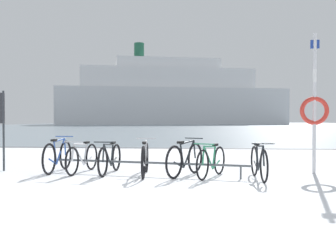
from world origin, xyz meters
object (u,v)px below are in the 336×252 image
at_px(bicycle_0, 58,156).
at_px(bicycle_3, 145,159).
at_px(bicycle_5, 211,161).
at_px(rescue_post, 314,106).
at_px(bicycle_6, 259,162).
at_px(bicycle_2, 110,159).
at_px(bicycle_4, 185,159).
at_px(ferry_ship, 171,97).
at_px(bicycle_1, 82,158).

height_order(bicycle_0, bicycle_3, bicycle_0).
bearing_deg(bicycle_3, bicycle_0, 170.71).
xyz_separation_m(bicycle_5, rescue_post, (2.40, 0.79, 1.22)).
bearing_deg(rescue_post, bicycle_6, -145.65).
height_order(bicycle_3, bicycle_5, bicycle_3).
bearing_deg(bicycle_2, bicycle_5, -7.99).
bearing_deg(bicycle_2, rescue_post, 5.59).
bearing_deg(bicycle_2, bicycle_0, 171.74).
xyz_separation_m(bicycle_2, bicycle_4, (1.76, -0.18, 0.03)).
height_order(bicycle_4, bicycle_5, bicycle_4).
bearing_deg(rescue_post, bicycle_5, -161.78).
relative_size(bicycle_2, ferry_ship, 0.03).
relative_size(bicycle_1, bicycle_2, 1.00).
bearing_deg(bicycle_1, bicycle_2, -8.87).
xyz_separation_m(bicycle_1, bicycle_3, (1.54, -0.27, 0.02)).
bearing_deg(ferry_ship, bicycle_6, -84.01).
bearing_deg(bicycle_0, bicycle_5, -8.09).
height_order(bicycle_2, bicycle_3, bicycle_3).
relative_size(bicycle_1, bicycle_6, 1.04).
bearing_deg(bicycle_5, rescue_post, 18.22).
relative_size(bicycle_0, rescue_post, 0.52).
bearing_deg(bicycle_1, bicycle_6, -8.59).
bearing_deg(bicycle_1, bicycle_3, -9.98).
height_order(bicycle_4, ferry_ship, ferry_ship).
height_order(bicycle_5, rescue_post, rescue_post).
xyz_separation_m(bicycle_3, bicycle_4, (0.91, -0.02, 0.01)).
distance_m(bicycle_2, bicycle_4, 1.77).
height_order(bicycle_1, bicycle_4, bicycle_4).
bearing_deg(rescue_post, bicycle_0, -177.43).
relative_size(bicycle_1, ferry_ship, 0.03).
relative_size(bicycle_5, ferry_ship, 0.03).
height_order(bicycle_0, bicycle_2, bicycle_0).
bearing_deg(rescue_post, ferry_ship, 97.08).
distance_m(bicycle_5, ferry_ship, 79.24).
bearing_deg(bicycle_2, ferry_ship, 93.61).
distance_m(bicycle_2, rescue_post, 4.91).
bearing_deg(ferry_ship, bicycle_2, -86.39).
bearing_deg(bicycle_2, bicycle_1, 171.13).
xyz_separation_m(bicycle_5, ferry_ship, (-7.28, 78.69, 5.80)).
height_order(bicycle_1, bicycle_3, bicycle_3).
xyz_separation_m(bicycle_6, rescue_post, (1.41, 0.96, 1.21)).
xyz_separation_m(bicycle_3, ferry_ship, (-5.79, 78.53, 5.78)).
bearing_deg(ferry_ship, bicycle_5, -84.72).
height_order(bicycle_2, bicycle_6, bicycle_6).
height_order(bicycle_3, ferry_ship, ferry_ship).
relative_size(bicycle_1, bicycle_5, 1.12).
distance_m(bicycle_2, ferry_ship, 78.73).
height_order(bicycle_1, rescue_post, rescue_post).
bearing_deg(bicycle_0, rescue_post, 2.57).
bearing_deg(rescue_post, bicycle_1, -176.25).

